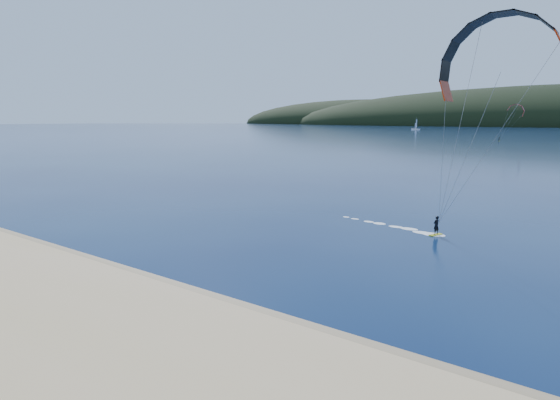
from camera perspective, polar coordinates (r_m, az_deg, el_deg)
name	(u,v)px	position (r m, az deg, el deg)	size (l,w,h in m)	color
ground	(133,333)	(23.38, -17.65, -15.40)	(1800.00, 1800.00, 0.00)	#07163A
wet_sand	(203,302)	(25.98, -9.47, -12.28)	(220.00, 2.50, 0.10)	olive
kitesurfer_near	(495,80)	(34.15, 25.06, 13.28)	(20.07, 8.71, 16.09)	#B9C116
kitesurfer_far	(515,113)	(224.40, 27.06, 9.59)	(10.24, 4.60, 15.44)	#B9C116
sailboat	(416,129)	(437.13, 16.42, 8.42)	(7.35, 4.85, 10.70)	white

